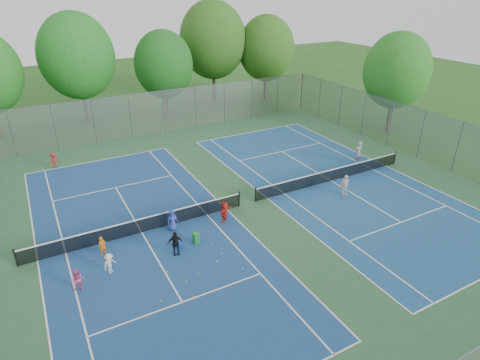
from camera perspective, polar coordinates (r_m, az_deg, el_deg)
name	(u,v)px	position (r m, az deg, el deg)	size (l,w,h in m)	color
ground	(247,204)	(26.13, 1.05, -3.41)	(120.00, 120.00, 0.00)	#24551A
court_pad	(247,204)	(26.12, 1.05, -3.40)	(32.00, 32.00, 0.01)	#2B5B35
court_left	(142,232)	(23.94, -13.80, -7.26)	(10.97, 23.77, 0.01)	navy
court_right	(331,181)	(29.82, 12.83, -0.11)	(10.97, 23.77, 0.01)	navy
net_left	(141,226)	(23.70, -13.92, -6.37)	(12.87, 0.10, 0.91)	black
net_right	(332,175)	(29.63, 12.92, 0.65)	(12.87, 0.10, 0.91)	black
fence_north	(164,112)	(39.00, -10.77, 9.52)	(32.00, 0.10, 4.00)	gray
fence_east	(421,135)	(35.39, 24.37, 5.89)	(32.00, 0.10, 4.00)	gray
tree_nl	(77,56)	(43.49, -22.21, 15.98)	(7.20, 7.20, 10.69)	#443326
tree_nc	(164,65)	(43.47, -10.78, 15.84)	(6.00, 6.00, 8.85)	#443326
tree_nr	(213,40)	(48.53, -3.90, 19.24)	(7.60, 7.60, 11.42)	#443326
tree_ne	(266,48)	(49.78, 3.77, 18.17)	(6.60, 6.60, 9.77)	#443326
tree_side_e	(397,71)	(40.37, 21.41, 14.27)	(6.00, 6.00, 9.20)	#443326
ball_crate	(179,246)	(22.19, -8.64, -9.24)	(0.36, 0.36, 0.31)	#173EAC
ball_hopper	(196,238)	(22.38, -6.27, -8.23)	(0.32, 0.32, 0.63)	#238336
student_a	(103,246)	(22.43, -18.96, -8.88)	(0.40, 0.27, 1.11)	orange
student_b	(78,280)	(20.46, -22.05, -13.09)	(0.59, 0.46, 1.21)	#CC4F81
student_c	(110,263)	(21.08, -18.05, -11.22)	(0.72, 0.41, 1.11)	silver
student_d	(175,243)	(21.46, -9.18, -8.88)	(0.82, 0.34, 1.40)	black
student_e	(172,220)	(23.46, -9.59, -5.63)	(0.66, 0.43, 1.36)	#2A419B
student_f	(225,212)	(23.92, -2.19, -4.55)	(1.27, 0.40, 1.37)	red
child_far_baseline	(54,160)	(34.12, -24.97, 2.54)	(0.79, 0.46, 1.23)	#A8181E
instructor	(358,152)	(32.96, 16.45, 3.78)	(0.68, 0.44, 1.85)	gray
teen_court_b	(345,185)	(27.72, 14.69, -0.72)	(0.88, 0.37, 1.51)	silver
tennis_ball_0	(167,272)	(20.71, -10.29, -12.77)	(0.07, 0.07, 0.07)	#BFDB33
tennis_ball_1	(211,245)	(22.30, -4.08, -9.15)	(0.07, 0.07, 0.07)	#AEC12C
tennis_ball_2	(194,297)	(19.19, -6.63, -16.18)	(0.07, 0.07, 0.07)	#A5C72E
tennis_ball_3	(243,269)	(20.56, 0.38, -12.58)	(0.07, 0.07, 0.07)	#C3E034
tennis_ball_4	(161,301)	(19.21, -11.15, -16.54)	(0.07, 0.07, 0.07)	yellow
tennis_ball_5	(222,254)	(21.59, -2.64, -10.45)	(0.07, 0.07, 0.07)	#DEED37
tennis_ball_6	(186,282)	(20.00, -7.68, -14.17)	(0.07, 0.07, 0.07)	#B8E134
tennis_ball_7	(217,262)	(21.07, -3.31, -11.53)	(0.07, 0.07, 0.07)	#D4F438
tennis_ball_8	(91,260)	(22.55, -20.45, -10.56)	(0.07, 0.07, 0.07)	#B5D130
tennis_ball_9	(198,274)	(20.37, -5.98, -13.19)	(0.07, 0.07, 0.07)	yellow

